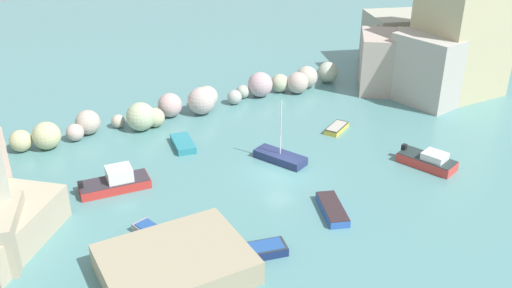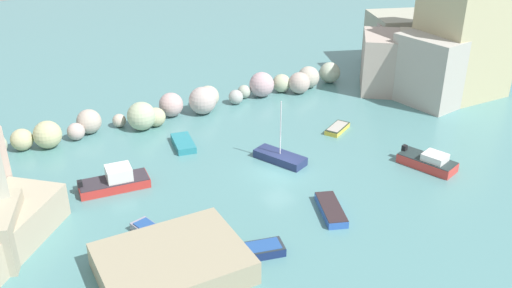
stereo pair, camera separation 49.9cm
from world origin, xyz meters
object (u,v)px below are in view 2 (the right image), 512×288
at_px(moored_boat_4, 153,234).
at_px(moored_boat_1, 183,143).
at_px(moored_boat_2, 331,210).
at_px(moored_boat_5, 428,161).
at_px(channel_buoy, 186,138).
at_px(moored_boat_0, 280,157).
at_px(moored_boat_7, 260,250).
at_px(stone_dock, 172,264).
at_px(moored_boat_3, 337,128).
at_px(moored_boat_6, 115,181).

bearing_deg(moored_boat_4, moored_boat_1, 133.77).
distance_m(moored_boat_2, moored_boat_5, 11.10).
height_order(channel_buoy, moored_boat_5, moored_boat_5).
height_order(moored_boat_0, moored_boat_7, moored_boat_0).
bearing_deg(stone_dock, moored_boat_3, 28.05).
height_order(channel_buoy, moored_boat_1, channel_buoy).
xyz_separation_m(moored_boat_3, moored_boat_4, (-20.98, -7.28, 0.07)).
bearing_deg(channel_buoy, moored_boat_0, -55.38).
distance_m(moored_boat_0, moored_boat_7, 12.70).
xyz_separation_m(moored_boat_0, moored_boat_7, (-7.85, -9.99, -0.03)).
bearing_deg(moored_boat_7, channel_buoy, 95.82).
bearing_deg(moored_boat_2, moored_boat_1, 39.54).
bearing_deg(moored_boat_7, moored_boat_3, 52.52).
bearing_deg(moored_boat_4, moored_boat_3, 94.95).
bearing_deg(moored_boat_0, stone_dock, 101.84).
bearing_deg(moored_boat_1, stone_dock, 165.71).
bearing_deg(moored_boat_5, moored_boat_3, 175.37).
distance_m(channel_buoy, moored_boat_1, 1.11).
relative_size(moored_boat_1, moored_boat_6, 0.68).
height_order(moored_boat_3, moored_boat_5, moored_boat_5).
xyz_separation_m(moored_boat_5, moored_boat_6, (-23.15, 9.74, 0.08)).
distance_m(channel_buoy, moored_boat_6, 9.39).
bearing_deg(moored_boat_7, moored_boat_5, 23.78).
relative_size(moored_boat_0, moored_boat_2, 1.24).
height_order(moored_boat_2, moored_boat_6, moored_boat_6).
relative_size(moored_boat_3, moored_boat_4, 0.83).
bearing_deg(moored_boat_6, moored_boat_1, 35.39).
bearing_deg(moored_boat_3, moored_boat_4, -8.90).
height_order(moored_boat_1, moored_boat_4, moored_boat_4).
bearing_deg(stone_dock, moored_boat_6, 89.11).
xyz_separation_m(moored_boat_0, moored_boat_5, (9.91, -7.05, 0.17)).
relative_size(channel_buoy, moored_boat_7, 0.18).
distance_m(moored_boat_4, moored_boat_5, 23.13).
height_order(moored_boat_4, moored_boat_6, moored_boat_6).
xyz_separation_m(moored_boat_6, moored_boat_7, (5.39, -12.68, -0.29)).
relative_size(moored_boat_0, moored_boat_6, 0.99).
distance_m(channel_buoy, moored_boat_4, 14.77).
distance_m(stone_dock, moored_boat_5, 23.41).
bearing_deg(stone_dock, moored_boat_0, 33.81).
bearing_deg(moored_boat_4, moored_boat_7, 31.97).
bearing_deg(moored_boat_2, moored_boat_6, 69.44).
height_order(channel_buoy, moored_boat_6, moored_boat_6).
distance_m(moored_boat_3, moored_boat_7, 19.98).
bearing_deg(moored_boat_0, moored_boat_4, 88.61).
distance_m(channel_buoy, moored_boat_7, 17.73).
relative_size(channel_buoy, moored_boat_0, 0.11).
xyz_separation_m(moored_boat_1, moored_boat_3, (13.73, -4.30, -0.04)).
relative_size(moored_boat_0, moored_boat_5, 1.09).
bearing_deg(moored_boat_5, moored_boat_1, -147.87).
height_order(moored_boat_1, moored_boat_3, moored_boat_1).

